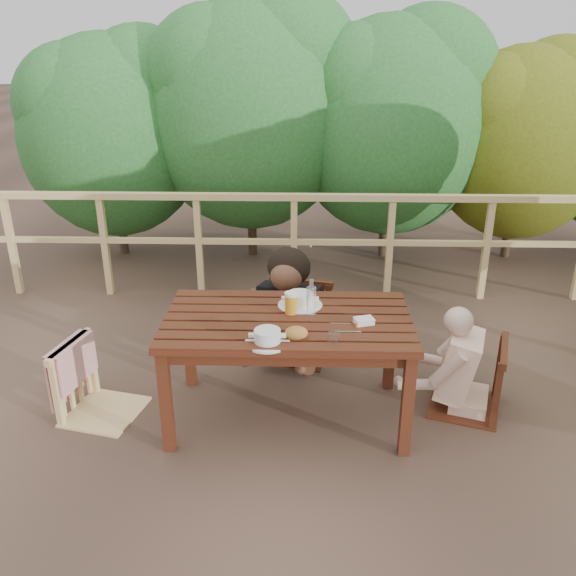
{
  "coord_description": "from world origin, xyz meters",
  "views": [
    {
      "loc": [
        0.1,
        -3.33,
        2.33
      ],
      "look_at": [
        0.0,
        0.05,
        0.9
      ],
      "focal_mm": 37.22,
      "sensor_mm": 36.0,
      "label": 1
    }
  ],
  "objects_px": {
    "table": "(288,369)",
    "chair_far": "(294,294)",
    "soup_far": "(300,300)",
    "bottle": "(311,299)",
    "chair_right": "(472,346)",
    "beer_glass": "(291,304)",
    "diner_right": "(478,329)",
    "tumbler": "(334,338)",
    "chair_left": "(97,351)",
    "butter_tub": "(364,322)",
    "woman": "(295,269)",
    "soup_near": "(267,337)",
    "bread_roll": "(296,333)"
  },
  "relations": [
    {
      "from": "chair_left",
      "to": "diner_right",
      "type": "height_order",
      "value": "diner_right"
    },
    {
      "from": "chair_right",
      "to": "beer_glass",
      "type": "xyz_separation_m",
      "value": [
        -1.18,
        -0.07,
        0.32
      ]
    },
    {
      "from": "chair_far",
      "to": "diner_right",
      "type": "relative_size",
      "value": 0.88
    },
    {
      "from": "soup_near",
      "to": "chair_far",
      "type": "bearing_deg",
      "value": 83.43
    },
    {
      "from": "bread_roll",
      "to": "woman",
      "type": "bearing_deg",
      "value": 91.55
    },
    {
      "from": "woman",
      "to": "chair_far",
      "type": "bearing_deg",
      "value": 102.53
    },
    {
      "from": "soup_near",
      "to": "beer_glass",
      "type": "distance_m",
      "value": 0.4
    },
    {
      "from": "table",
      "to": "diner_right",
      "type": "xyz_separation_m",
      "value": [
        1.23,
        0.14,
        0.24
      ]
    },
    {
      "from": "chair_left",
      "to": "soup_near",
      "type": "height_order",
      "value": "chair_left"
    },
    {
      "from": "chair_left",
      "to": "chair_far",
      "type": "bearing_deg",
      "value": -42.48
    },
    {
      "from": "table",
      "to": "tumbler",
      "type": "xyz_separation_m",
      "value": [
        0.27,
        -0.31,
        0.39
      ]
    },
    {
      "from": "chair_left",
      "to": "butter_tub",
      "type": "relative_size",
      "value": 8.06
    },
    {
      "from": "diner_right",
      "to": "tumbler",
      "type": "bearing_deg",
      "value": 133.95
    },
    {
      "from": "table",
      "to": "soup_far",
      "type": "distance_m",
      "value": 0.45
    },
    {
      "from": "soup_far",
      "to": "bottle",
      "type": "xyz_separation_m",
      "value": [
        0.07,
        -0.15,
        0.08
      ]
    },
    {
      "from": "table",
      "to": "soup_near",
      "type": "distance_m",
      "value": 0.52
    },
    {
      "from": "chair_right",
      "to": "beer_glass",
      "type": "relative_size",
      "value": 6.11
    },
    {
      "from": "table",
      "to": "chair_right",
      "type": "relative_size",
      "value": 1.63
    },
    {
      "from": "soup_far",
      "to": "butter_tub",
      "type": "relative_size",
      "value": 2.48
    },
    {
      "from": "butter_tub",
      "to": "woman",
      "type": "bearing_deg",
      "value": 97.78
    },
    {
      "from": "soup_near",
      "to": "chair_left",
      "type": "bearing_deg",
      "value": 164.45
    },
    {
      "from": "table",
      "to": "chair_left",
      "type": "xyz_separation_m",
      "value": [
        -1.22,
        -0.01,
        0.12
      ]
    },
    {
      "from": "soup_near",
      "to": "bottle",
      "type": "height_order",
      "value": "bottle"
    },
    {
      "from": "chair_left",
      "to": "soup_far",
      "type": "height_order",
      "value": "chair_left"
    },
    {
      "from": "diner_right",
      "to": "chair_far",
      "type": "bearing_deg",
      "value": 78.2
    },
    {
      "from": "table",
      "to": "beer_glass",
      "type": "height_order",
      "value": "beer_glass"
    },
    {
      "from": "chair_right",
      "to": "soup_far",
      "type": "distance_m",
      "value": 1.16
    },
    {
      "from": "soup_near",
      "to": "bread_roll",
      "type": "height_order",
      "value": "soup_near"
    },
    {
      "from": "soup_far",
      "to": "beer_glass",
      "type": "distance_m",
      "value": 0.14
    },
    {
      "from": "beer_glass",
      "to": "bottle",
      "type": "bearing_deg",
      "value": -10.37
    },
    {
      "from": "soup_far",
      "to": "diner_right",
      "type": "bearing_deg",
      "value": -2.62
    },
    {
      "from": "chair_left",
      "to": "chair_right",
      "type": "xyz_separation_m",
      "value": [
        2.42,
        0.14,
        -0.0
      ]
    },
    {
      "from": "bread_roll",
      "to": "tumbler",
      "type": "height_order",
      "value": "bread_roll"
    },
    {
      "from": "tumbler",
      "to": "woman",
      "type": "bearing_deg",
      "value": 101.73
    },
    {
      "from": "chair_far",
      "to": "beer_glass",
      "type": "relative_size",
      "value": 6.75
    },
    {
      "from": "woman",
      "to": "bread_roll",
      "type": "xyz_separation_m",
      "value": [
        0.03,
        -1.12,
        0.04
      ]
    },
    {
      "from": "bread_roll",
      "to": "butter_tub",
      "type": "relative_size",
      "value": 1.17
    },
    {
      "from": "woman",
      "to": "bread_roll",
      "type": "height_order",
      "value": "woman"
    },
    {
      "from": "soup_near",
      "to": "bread_roll",
      "type": "bearing_deg",
      "value": 19.2
    },
    {
      "from": "table",
      "to": "chair_left",
      "type": "bearing_deg",
      "value": -179.67
    },
    {
      "from": "chair_right",
      "to": "tumbler",
      "type": "height_order",
      "value": "chair_right"
    },
    {
      "from": "soup_far",
      "to": "bread_roll",
      "type": "xyz_separation_m",
      "value": [
        -0.02,
        -0.45,
        -0.01
      ]
    },
    {
      "from": "chair_right",
      "to": "butter_tub",
      "type": "distance_m",
      "value": 0.81
    },
    {
      "from": "woman",
      "to": "soup_near",
      "type": "xyz_separation_m",
      "value": [
        -0.13,
        -1.18,
        0.04
      ]
    },
    {
      "from": "chair_right",
      "to": "soup_far",
      "type": "relative_size",
      "value": 3.24
    },
    {
      "from": "woman",
      "to": "diner_right",
      "type": "relative_size",
      "value": 1.21
    },
    {
      "from": "table",
      "to": "chair_far",
      "type": "height_order",
      "value": "chair_far"
    },
    {
      "from": "table",
      "to": "bottle",
      "type": "xyz_separation_m",
      "value": [
        0.14,
        0.04,
        0.48
      ]
    },
    {
      "from": "chair_far",
      "to": "beer_glass",
      "type": "xyz_separation_m",
      "value": [
        -0.01,
        -0.78,
        0.27
      ]
    },
    {
      "from": "chair_far",
      "to": "tumbler",
      "type": "xyz_separation_m",
      "value": [
        0.24,
        -1.16,
        0.23
      ]
    }
  ]
}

